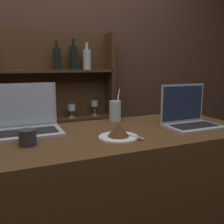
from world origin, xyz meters
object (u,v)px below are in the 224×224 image
laptop_far (189,117)px  cake_plate (119,132)px  laptop_near (25,122)px  water_glass (115,111)px  coffee_cup (28,137)px

laptop_far → cake_plate: (-0.45, -0.04, -0.02)m
laptop_near → laptop_far: size_ratio=1.20×
laptop_far → cake_plate: bearing=-174.5°
laptop_near → water_glass: 0.54m
laptop_far → water_glass: 0.44m
laptop_near → cake_plate: (0.40, -0.27, -0.02)m
laptop_far → cake_plate: size_ratio=1.55×
water_glass → coffee_cup: 0.62m
laptop_far → coffee_cup: size_ratio=3.90×
laptop_far → water_glass: size_ratio=1.47×
cake_plate → water_glass: 0.38m
coffee_cup → laptop_far: bearing=-1.3°
laptop_near → cake_plate: 0.48m
cake_plate → coffee_cup: (-0.40, 0.06, 0.00)m
cake_plate → water_glass: size_ratio=0.95×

